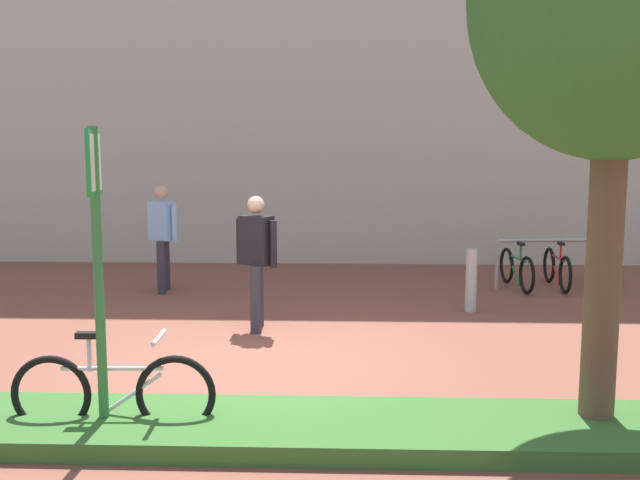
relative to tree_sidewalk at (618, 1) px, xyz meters
The scene contains 10 objects.
ground_plane 4.85m from the tree_sidewalk, 149.28° to the left, with size 60.00×60.00×0.00m, color brown.
building_facade 9.60m from the tree_sidewalk, 108.04° to the left, with size 28.00×1.20×10.00m, color #B2ADA3.
planter_strip 3.93m from the tree_sidewalk, behind, with size 7.00×1.10×0.16m, color #336028.
tree_sidewalk is the anchor object (origin of this frame).
parking_sign_post 4.42m from the tree_sidewalk, behind, with size 0.08×0.36×2.50m.
bike_at_sign 5.02m from the tree_sidewalk, behind, with size 1.68×0.42×0.86m.
bike_rack_cluster 7.01m from the tree_sidewalk, 76.71° to the left, with size 2.10×1.69×0.83m.
bollard_steel 5.29m from the tree_sidewalk, 93.60° to the left, with size 0.16×0.16×0.90m, color #ADADB2.
person_shirt_blue 7.85m from the tree_sidewalk, 131.98° to the left, with size 0.54×0.48×1.72m.
person_suited_dark 5.17m from the tree_sidewalk, 134.64° to the left, with size 0.55×0.50×1.72m.
Camera 1 is at (0.87, -7.45, 2.36)m, focal length 40.17 mm.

